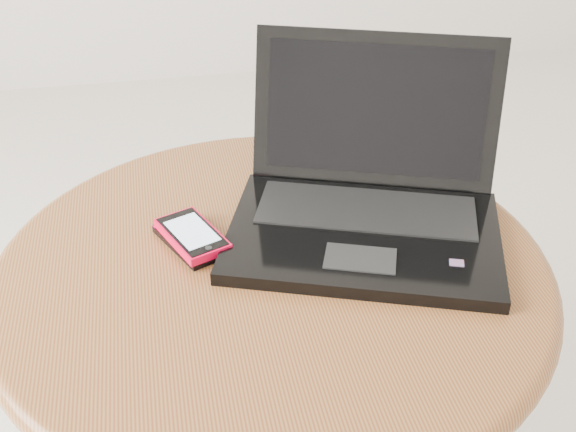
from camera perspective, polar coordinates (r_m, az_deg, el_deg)
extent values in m
cylinder|color=#663112|center=(1.08, -1.07, -15.09)|extent=(0.11, 0.11, 0.48)
cylinder|color=brown|center=(0.91, -1.24, -4.20)|extent=(0.66, 0.66, 0.03)
torus|color=brown|center=(0.91, -1.24, -4.20)|extent=(0.69, 0.69, 0.03)
cube|color=black|center=(0.93, 5.89, -1.56)|extent=(0.40, 0.34, 0.02)
cube|color=black|center=(0.96, 6.12, 0.49)|extent=(0.30, 0.19, 0.00)
cube|color=black|center=(0.87, 5.65, -3.30)|extent=(0.10, 0.08, 0.00)
cube|color=red|center=(0.89, 12.99, -3.57)|extent=(0.02, 0.02, 0.00)
cube|color=black|center=(1.00, 6.82, 8.22)|extent=(0.33, 0.17, 0.20)
cube|color=black|center=(1.00, 6.81, 8.18)|extent=(0.29, 0.14, 0.17)
cube|color=black|center=(0.93, -7.52, -1.89)|extent=(0.09, 0.12, 0.01)
cube|color=#C30058|center=(0.96, -8.96, -0.32)|extent=(0.05, 0.03, 0.00)
cube|color=#FF0634|center=(0.92, -7.46, -1.50)|extent=(0.09, 0.12, 0.01)
cube|color=black|center=(0.92, -7.49, -1.20)|extent=(0.08, 0.11, 0.00)
cube|color=silver|center=(0.92, -7.49, -1.16)|extent=(0.07, 0.08, 0.00)
cylinder|color=black|center=(0.89, -6.20, -2.48)|extent=(0.01, 0.01, 0.00)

